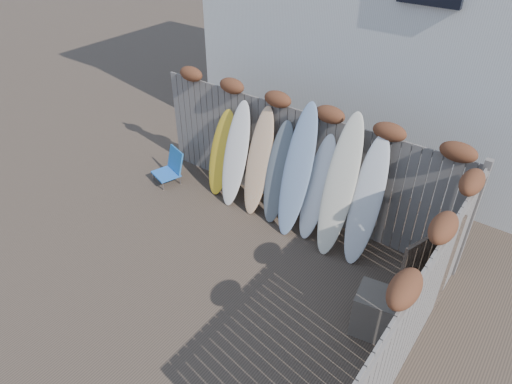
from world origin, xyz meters
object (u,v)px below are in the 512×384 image
Objects in this scene: lattice_panel at (423,281)px; beach_chair at (171,167)px; surfboard_0 at (222,153)px; wooden_crate at (377,313)px.

beach_chair is at bearing -167.89° from lattice_panel.
beach_chair is 5.43m from lattice_panel.
lattice_panel reaches higher than surfboard_0.
lattice_panel is (0.38, 0.43, 0.50)m from wooden_crate.
beach_chair is at bearing 168.17° from wooden_crate.
beach_chair is 1.25m from surfboard_0.
wooden_crate is 0.41× the size of lattice_panel.
surfboard_0 is (-3.91, 1.42, 0.49)m from wooden_crate.
lattice_panel is at bearing -8.90° from surfboard_0.
wooden_crate is 0.76m from lattice_panel.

